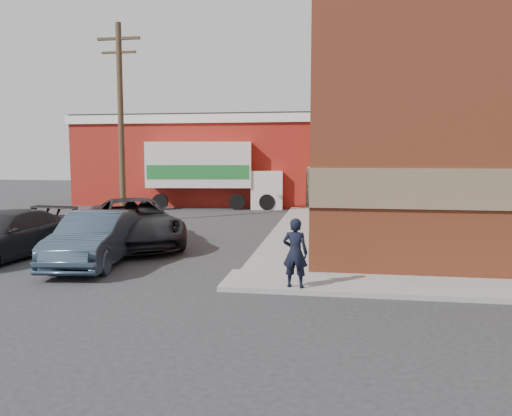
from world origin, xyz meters
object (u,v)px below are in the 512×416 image
at_px(suv_b, 4,235).
at_px(box_truck, 213,170).
at_px(warehouse, 212,160).
at_px(suv_a, 134,222).
at_px(sedan, 96,238).
at_px(utility_pole, 121,119).
at_px(brick_building, 495,116).
at_px(man, 295,253).

relative_size(suv_b, box_truck, 0.61).
relative_size(warehouse, suv_a, 2.79).
bearing_deg(sedan, suv_b, 168.05).
height_order(sedan, suv_a, suv_a).
height_order(warehouse, suv_a, warehouse).
height_order(utility_pole, box_truck, utility_pole).
distance_m(brick_building, sedan, 16.09).
bearing_deg(suv_b, sedan, 2.63).
bearing_deg(utility_pole, man, -50.27).
xyz_separation_m(warehouse, box_truck, (1.07, -4.00, -0.58)).
xyz_separation_m(man, suv_a, (-5.97, 5.07, -0.11)).
relative_size(man, sedan, 0.35).
bearing_deg(brick_building, suv_a, -157.49).
distance_m(utility_pole, man, 14.24).
bearing_deg(box_truck, warehouse, 97.28).
distance_m(warehouse, suv_b, 19.41).
distance_m(brick_building, man, 13.33).
height_order(brick_building, suv_a, brick_building).
bearing_deg(warehouse, man, -71.36).
bearing_deg(man, box_truck, -61.73).
bearing_deg(man, utility_pole, -41.45).
bearing_deg(warehouse, utility_pole, -97.77).
distance_m(suv_b, box_truck, 15.54).
height_order(utility_pole, suv_b, utility_pole).
bearing_deg(suv_a, warehouse, 63.43).
bearing_deg(suv_a, man, -71.41).
distance_m(warehouse, box_truck, 4.18).
relative_size(utility_pole, sedan, 1.97).
relative_size(utility_pole, box_truck, 1.11).
relative_size(sedan, suv_a, 0.78).
bearing_deg(brick_building, suv_b, -153.09).
height_order(utility_pole, suv_a, utility_pole).
bearing_deg(sedan, man, -26.06).
height_order(warehouse, sedan, warehouse).
bearing_deg(man, sedan, -10.45).
distance_m(brick_building, warehouse, 18.30).
distance_m(utility_pole, suv_a, 7.30).
bearing_deg(sedan, box_truck, 84.45).
bearing_deg(warehouse, suv_b, -95.04).
height_order(warehouse, utility_pole, utility_pole).
xyz_separation_m(brick_building, suv_b, (-16.19, -8.22, -3.97)).
bearing_deg(brick_building, sedan, -147.02).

